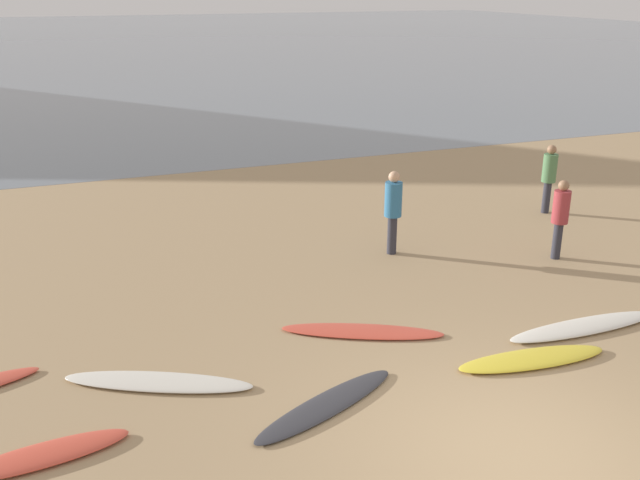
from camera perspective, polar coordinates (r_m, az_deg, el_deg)
ground_plane at (r=16.73m, az=-4.73°, el=2.39°), size 120.00×120.00×0.20m
ocean_water at (r=69.37m, az=-17.85°, el=15.06°), size 140.00×100.00×0.01m
surfboard_1 at (r=8.73m, az=-21.48°, el=-15.83°), size 1.96×0.71×0.09m
surfboard_2 at (r=9.69m, az=-12.90°, el=-11.07°), size 2.49×1.57×0.08m
surfboard_3 at (r=9.01m, az=0.52°, el=-13.12°), size 2.30×1.36×0.06m
surfboard_4 at (r=10.73m, az=3.42°, el=-7.35°), size 2.41×1.52×0.06m
surfboard_5 at (r=10.38m, az=16.70°, el=-9.14°), size 2.27×0.74×0.09m
surfboard_6 at (r=11.53m, az=20.45°, el=-6.54°), size 2.64×0.51×0.09m
person_0 at (r=13.52m, az=5.90°, el=2.76°), size 0.33×0.33×1.64m
person_2 at (r=13.96m, az=18.78°, el=2.07°), size 0.31×0.31×1.54m
person_3 at (r=16.75m, az=17.96°, el=5.13°), size 0.32×0.32×1.57m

